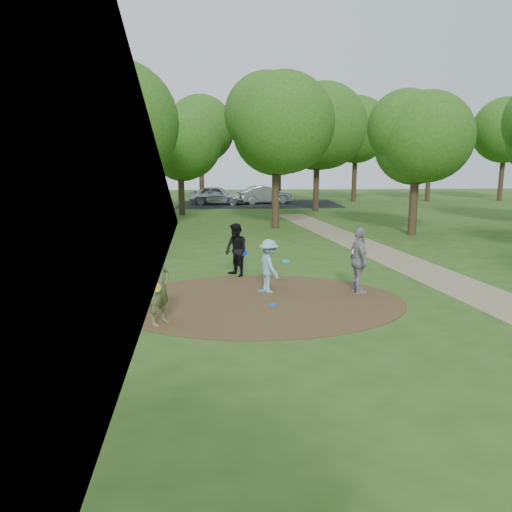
{
  "coord_description": "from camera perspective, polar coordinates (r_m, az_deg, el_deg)",
  "views": [
    {
      "loc": [
        -0.93,
        -13.74,
        4.08
      ],
      "look_at": [
        0.0,
        1.2,
        1.1
      ],
      "focal_mm": 35.0,
      "sensor_mm": 36.0,
      "label": 1
    }
  ],
  "objects": [
    {
      "name": "footpath",
      "position": [
        17.88,
        21.13,
        -2.68
      ],
      "size": [
        7.55,
        39.89,
        0.01
      ],
      "primitive_type": "cube",
      "rotation": [
        0.0,
        0.0,
        0.14
      ],
      "color": "#8C7A5B",
      "rests_on": "ground"
    },
    {
      "name": "disc_ground_blue",
      "position": [
        13.98,
        1.95,
        -5.59
      ],
      "size": [
        0.22,
        0.22,
        0.02
      ],
      "primitive_type": "cylinder",
      "color": "blue",
      "rests_on": "dirt_clearing"
    },
    {
      "name": "player_throwing_with_disc",
      "position": [
        15.17,
        1.48,
        -1.15
      ],
      "size": [
        1.12,
        1.2,
        1.64
      ],
      "color": "#87BCC9",
      "rests_on": "ground"
    },
    {
      "name": "player_observer_with_disc",
      "position": [
        12.46,
        -11.03,
        -3.45
      ],
      "size": [
        0.76,
        0.84,
        1.92
      ],
      "color": "#5A693D",
      "rests_on": "ground"
    },
    {
      "name": "ground",
      "position": [
        14.37,
        0.3,
        -5.24
      ],
      "size": [
        100.0,
        100.0,
        0.0
      ],
      "primitive_type": "plane",
      "color": "#2D5119",
      "rests_on": "ground"
    },
    {
      "name": "car_right",
      "position": [
        44.49,
        1.06,
        7.02
      ],
      "size": [
        5.04,
        2.75,
        1.58
      ],
      "primitive_type": "imported",
      "rotation": [
        0.0,
        0.0,
        1.81
      ],
      "color": "#B7B7BF",
      "rests_on": "ground"
    },
    {
      "name": "parking_lot",
      "position": [
        44.03,
        0.26,
        5.96
      ],
      "size": [
        14.0,
        8.0,
        0.01
      ],
      "primitive_type": "cube",
      "color": "black",
      "rests_on": "ground"
    },
    {
      "name": "player_walking_with_disc",
      "position": [
        17.2,
        -2.28,
        0.67
      ],
      "size": [
        1.08,
        1.13,
        1.85
      ],
      "color": "black",
      "rests_on": "ground"
    },
    {
      "name": "disc_ground_cyan",
      "position": [
        15.41,
        0.6,
        -3.99
      ],
      "size": [
        0.22,
        0.22,
        0.02
      ],
      "primitive_type": "cylinder",
      "color": "#1A9CD1",
      "rests_on": "dirt_clearing"
    },
    {
      "name": "dirt_clearing",
      "position": [
        14.36,
        0.3,
        -5.21
      ],
      "size": [
        8.4,
        8.4,
        0.02
      ],
      "primitive_type": "cylinder",
      "color": "#47301C",
      "rests_on": "ground"
    },
    {
      "name": "tree_ring",
      "position": [
        25.03,
        2.26,
        13.95
      ],
      "size": [
        37.38,
        45.46,
        9.31
      ],
      "color": "#332316",
      "rests_on": "ground"
    },
    {
      "name": "player_waiting_with_disc",
      "position": [
        15.31,
        11.71,
        -0.55
      ],
      "size": [
        0.6,
        1.22,
        2.02
      ],
      "color": "#98989B",
      "rests_on": "ground"
    },
    {
      "name": "disc_golf_basket",
      "position": [
        14.84,
        -17.4,
        -1.74
      ],
      "size": [
        0.63,
        0.63,
        1.54
      ],
      "color": "black",
      "rests_on": "ground"
    },
    {
      "name": "car_left",
      "position": [
        43.81,
        -4.43,
        6.94
      ],
      "size": [
        4.97,
        2.72,
        1.6
      ],
      "primitive_type": "imported",
      "rotation": [
        0.0,
        0.0,
        1.39
      ],
      "color": "#B8BAC1",
      "rests_on": "ground"
    }
  ]
}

